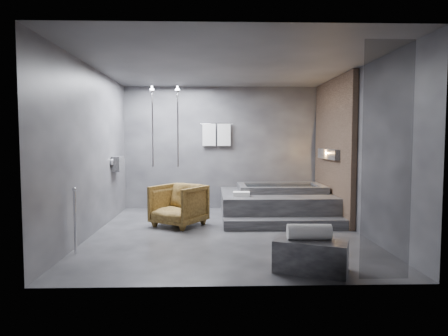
{
  "coord_description": "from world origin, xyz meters",
  "views": [
    {
      "loc": [
        -0.24,
        -6.71,
        1.58
      ],
      "look_at": [
        -0.04,
        0.3,
        1.09
      ],
      "focal_mm": 32.0,
      "sensor_mm": 36.0,
      "label": 1
    }
  ],
  "objects": [
    {
      "name": "tub_step",
      "position": [
        1.05,
        0.27,
        0.09
      ],
      "size": [
        2.2,
        0.36,
        0.18
      ],
      "primitive_type": "cube",
      "color": "#2D2C2F",
      "rests_on": "ground"
    },
    {
      "name": "tub_deck",
      "position": [
        1.05,
        1.45,
        0.25
      ],
      "size": [
        2.2,
        2.0,
        0.5
      ],
      "primitive_type": "cube",
      "color": "#2D2C2F",
      "rests_on": "ground"
    },
    {
      "name": "room",
      "position": [
        0.4,
        0.24,
        1.73
      ],
      "size": [
        5.0,
        5.04,
        2.82
      ],
      "color": "#28282A",
      "rests_on": "ground"
    },
    {
      "name": "rolled_towel",
      "position": [
        0.92,
        -2.01,
        0.48
      ],
      "size": [
        0.53,
        0.21,
        0.19
      ],
      "primitive_type": "cylinder",
      "rotation": [
        0.0,
        1.57,
        -0.04
      ],
      "color": "white",
      "rests_on": "concrete_bench"
    },
    {
      "name": "driftwood_chair",
      "position": [
        -0.87,
        0.59,
        0.38
      ],
      "size": [
        1.15,
        1.15,
        0.77
      ],
      "primitive_type": "imported",
      "rotation": [
        0.0,
        0.0,
        -0.58
      ],
      "color": "#402B10",
      "rests_on": "ground"
    },
    {
      "name": "concrete_bench",
      "position": [
        0.94,
        -2.03,
        0.19
      ],
      "size": [
        0.97,
        0.76,
        0.38
      ],
      "primitive_type": "cube",
      "rotation": [
        0.0,
        0.0,
        -0.39
      ],
      "color": "#2D2D2F",
      "rests_on": "ground"
    },
    {
      "name": "deck_towel",
      "position": [
        0.31,
        0.91,
        0.54
      ],
      "size": [
        0.33,
        0.25,
        0.09
      ],
      "primitive_type": "cube",
      "rotation": [
        0.0,
        0.0,
        -0.05
      ],
      "color": "white",
      "rests_on": "tub_deck"
    }
  ]
}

